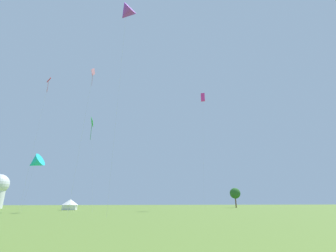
# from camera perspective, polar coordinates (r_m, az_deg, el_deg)

# --- Properties ---
(kite_green_diamond) EXTENTS (2.45, 2.95, 21.28)m
(kite_green_diamond) POSITION_cam_1_polar(r_m,az_deg,el_deg) (58.95, -17.75, 0.58)
(kite_green_diamond) COLOR green
(kite_green_diamond) RESTS_ON ground
(kite_cyan_delta) EXTENTS (4.23, 3.65, 11.81)m
(kite_cyan_delta) POSITION_cam_1_polar(r_m,az_deg,el_deg) (58.01, -29.23, -7.66)
(kite_cyan_delta) COLOR #1EB7CC
(kite_cyan_delta) RESTS_ON ground
(kite_red_diamond) EXTENTS (1.46, 2.29, 30.89)m
(kite_red_diamond) POSITION_cam_1_polar(r_m,az_deg,el_deg) (64.50, -26.78, 9.08)
(kite_red_diamond) COLOR red
(kite_red_diamond) RESTS_ON ground
(kite_pink_diamond) EXTENTS (1.43, 1.37, 22.98)m
(kite_pink_diamond) POSITION_cam_1_polar(r_m,az_deg,el_deg) (41.17, -17.74, 10.77)
(kite_pink_diamond) COLOR pink
(kite_pink_diamond) RESTS_ON ground
(kite_purple_delta) EXTENTS (4.54, 4.57, 37.60)m
(kite_purple_delta) POSITION_cam_1_polar(r_m,az_deg,el_deg) (50.04, -9.97, 25.06)
(kite_purple_delta) COLOR purple
(kite_purple_delta) RESTS_ON ground
(kite_magenta_box) EXTENTS (2.93, 3.43, 33.07)m
(kite_magenta_box) POSITION_cam_1_polar(r_m,az_deg,el_deg) (72.39, 8.34, 6.79)
(kite_magenta_box) COLOR #E02DA3
(kite_magenta_box) RESTS_ON ground
(festival_tent_center) EXTENTS (4.16, 4.16, 2.70)m
(festival_tent_center) POSITION_cam_1_polar(r_m,az_deg,el_deg) (70.30, -22.41, -16.88)
(festival_tent_center) COLOR white
(festival_tent_center) RESTS_ON ground
(tree_distant_left) EXTENTS (3.94, 3.94, 7.16)m
(tree_distant_left) POSITION_cam_1_polar(r_m,az_deg,el_deg) (97.10, 15.77, -15.27)
(tree_distant_left) COLOR brown
(tree_distant_left) RESTS_ON ground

